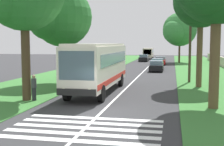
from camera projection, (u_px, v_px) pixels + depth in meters
The scene contains 16 objects.
ground at pixel (100, 114), 16.35m from camera, with size 160.00×160.00×0.00m, color #333335.
grass_verge_left at pixel (58, 78), 32.57m from camera, with size 120.00×8.00×0.04m, color #387533.
grass_verge_right at pixel (219, 82), 29.40m from camera, with size 120.00×8.00×0.04m, color #387533.
centre_line at pixel (134, 80), 30.99m from camera, with size 110.00×0.16×0.01m, color silver.
coach_bus at pixel (99, 64), 23.43m from camera, with size 11.16×2.62×3.73m.
zebra_crossing at pixel (85, 128), 13.64m from camera, with size 4.05×6.80×0.01m.
trailing_car_0 at pixel (157, 66), 40.72m from camera, with size 4.30×1.78×1.43m.
trailing_car_1 at pixel (157, 64), 45.65m from camera, with size 4.30×1.78×1.43m.
trailing_car_2 at pixel (160, 61), 52.82m from camera, with size 4.30×1.78×1.43m.
trailing_car_3 at pixel (144, 58), 62.41m from camera, with size 4.30×1.78×1.43m.
trailing_minibus_0 at pixel (148, 52), 71.87m from camera, with size 6.00×2.14×2.53m.
roadside_tree_left_2 at pixel (61, 18), 27.86m from camera, with size 6.37×5.46×8.84m.
roadside_tree_right_1 at pixel (199, 2), 25.42m from camera, with size 5.68×4.59×9.58m.
roadside_tree_right_2 at pixel (179, 30), 57.81m from camera, with size 7.96×6.36×9.45m.
utility_pole at pixel (190, 34), 28.80m from camera, with size 0.24×1.40×8.80m.
pedestrian at pixel (34, 87), 19.86m from camera, with size 0.34×0.34×1.69m.
Camera 1 is at (-15.62, -3.77, 3.79)m, focal length 49.00 mm.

